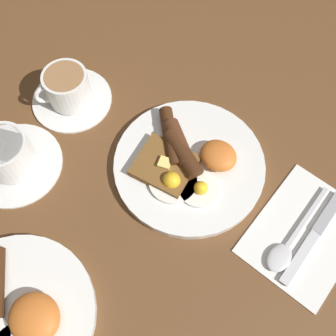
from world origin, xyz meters
TOP-DOWN VIEW (x-y plane):
  - ground_plane at (0.00, 0.00)m, footprint 3.00×3.00m
  - breakfast_plate_near at (0.00, 0.00)m, footprint 0.26×0.26m
  - breakfast_plate_far at (0.05, 0.35)m, footprint 0.24×0.24m
  - teacup_near at (0.26, 0.03)m, footprint 0.15×0.15m
  - teacup_far at (0.24, 0.18)m, footprint 0.16×0.16m
  - napkin at (-0.22, -0.02)m, footprint 0.15×0.20m
  - knife at (-0.23, -0.03)m, footprint 0.02×0.18m
  - spoon at (-0.20, 0.02)m, footprint 0.03×0.17m

SIDE VIEW (x-z plane):
  - ground_plane at x=0.00m, z-range 0.00..0.00m
  - napkin at x=-0.22m, z-range 0.00..0.01m
  - knife at x=-0.23m, z-range 0.00..0.01m
  - spoon at x=-0.20m, z-range 0.00..0.01m
  - breakfast_plate_far at x=0.05m, z-range -0.01..0.04m
  - breakfast_plate_near at x=0.00m, z-range -0.01..0.04m
  - teacup_near at x=0.26m, z-range -0.01..0.06m
  - teacup_far at x=0.24m, z-range -0.01..0.07m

